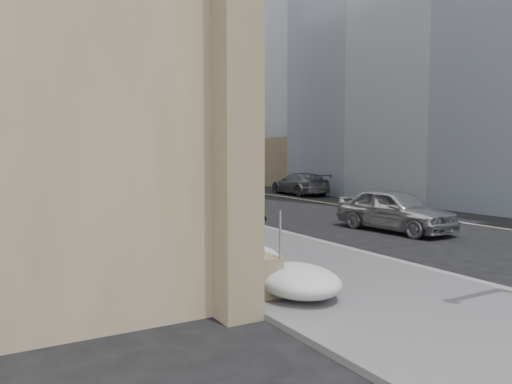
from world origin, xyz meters
TOP-DOWN VIEW (x-y plane):
  - ground at (0.00, 0.00)m, footprint 140.00×140.00m
  - sidewalk at (0.00, 10.00)m, footprint 5.00×80.00m
  - curb at (2.62, 10.00)m, footprint 0.24×80.00m
  - lane_line at (10.50, 10.00)m, footprint 0.15×70.00m
  - far_podium at (15.50, 10.00)m, footprint 2.00×80.00m
  - bg_building_mid at (4.00, 60.00)m, footprint 30.00×12.00m
  - streetlight_mid at (2.74, 14.00)m, footprint 1.71×0.24m
  - streetlight_far at (2.74, 34.00)m, footprint 1.71×0.24m
  - traffic_signal at (2.07, 22.00)m, footprint 4.10×0.22m
  - snow_bank at (-1.42, 8.11)m, footprint 1.70×18.10m
  - mounted_horse_left at (-1.50, 4.71)m, footprint 1.79×2.89m
  - mounted_horse_right at (0.65, 5.63)m, footprint 2.19×2.36m
  - pedestrian at (0.14, 2.41)m, footprint 1.04×0.65m
  - car_silver at (6.54, 3.30)m, footprint 2.27×4.72m
  - car_grey at (12.22, 17.50)m, footprint 2.40×5.19m

SIDE VIEW (x-z plane):
  - ground at x=0.00m, z-range 0.00..0.00m
  - lane_line at x=10.50m, z-range 0.00..0.01m
  - sidewalk at x=0.00m, z-range 0.00..0.12m
  - curb at x=2.62m, z-range 0.00..0.12m
  - snow_bank at x=-1.42m, z-range 0.09..0.85m
  - car_grey at x=12.22m, z-range 0.00..1.47m
  - car_silver at x=6.54m, z-range 0.00..1.56m
  - pedestrian at x=0.14m, z-range 0.12..1.78m
  - mounted_horse_left at x=-1.50m, z-range -0.09..2.70m
  - mounted_horse_right at x=0.65m, z-range -0.07..2.70m
  - far_podium at x=15.50m, z-range 0.00..4.00m
  - traffic_signal at x=2.07m, z-range 1.00..7.00m
  - streetlight_mid at x=2.74m, z-range 0.58..8.58m
  - streetlight_far at x=2.74m, z-range 0.58..8.58m
  - bg_building_mid at x=4.00m, z-range 0.00..28.00m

